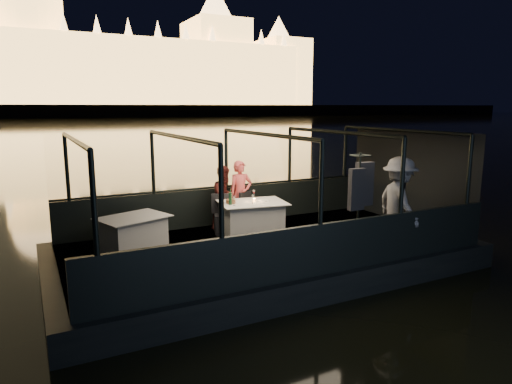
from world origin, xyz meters
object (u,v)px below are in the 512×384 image
chair_port_right (248,210)px  dining_table_central (253,219)px  passenger_stripe (399,208)px  chair_port_left (224,214)px  passenger_dark (397,203)px  dining_table_aft (134,232)px  person_man_maroon (225,198)px  person_woman_coral (241,195)px  coat_stand (358,211)px  wine_bottle (230,198)px

chair_port_right → dining_table_central: bearing=-131.6°
dining_table_central → passenger_stripe: (2.20, -2.18, 0.47)m
chair_port_left → passenger_dark: 3.79m
chair_port_left → chair_port_right: (0.70, 0.16, 0.00)m
chair_port_right → passenger_dark: 3.38m
chair_port_left → dining_table_aft: bearing=-153.2°
dining_table_central → person_man_maroon: person_man_maroon is taller
dining_table_aft → passenger_stripe: size_ratio=0.70×
person_woman_coral → chair_port_left: bearing=-143.2°
dining_table_central → passenger_stripe: bearing=-44.8°
passenger_stripe → dining_table_aft: bearing=76.7°
person_man_maroon → passenger_stripe: 3.91m
chair_port_left → person_man_maroon: person_man_maroon is taller
coat_stand → wine_bottle: size_ratio=6.10×
dining_table_central → dining_table_aft: (-2.60, 0.12, 0.00)m
dining_table_aft → passenger_dark: (5.09, -1.96, 0.47)m
chair_port_right → coat_stand: size_ratio=0.42×
passenger_stripe → wine_bottle: bearing=64.1°
dining_table_central → wine_bottle: bearing=-177.2°
passenger_dark → chair_port_right: bearing=-93.6°
dining_table_aft → chair_port_left: 2.12m
coat_stand → person_woman_coral: 3.27m
dining_table_aft → coat_stand: bearing=-31.9°
passenger_stripe → coat_stand: bearing=103.9°
dining_table_central → person_woman_coral: bearing=81.9°
person_man_maroon → passenger_dark: passenger_dark is taller
person_woman_coral → wine_bottle: person_woman_coral is taller
dining_table_aft → passenger_dark: passenger_dark is taller
dining_table_central → chair_port_right: bearing=72.3°
dining_table_aft → chair_port_right: (2.80, 0.49, 0.06)m
dining_table_central → dining_table_aft: 2.61m
coat_stand → person_woman_coral: (-1.02, 3.10, -0.15)m
chair_port_right → passenger_dark: (2.30, -2.45, 0.40)m
chair_port_left → chair_port_right: chair_port_left is taller
chair_port_right → person_man_maroon: size_ratio=0.56×
person_man_maroon → wine_bottle: bearing=-120.3°
person_man_maroon → wine_bottle: size_ratio=4.55×
chair_port_right → person_woman_coral: bearing=79.3°
person_woman_coral → dining_table_central: bearing=-96.0°
dining_table_aft → wine_bottle: size_ratio=3.97×
chair_port_right → passenger_dark: size_ratio=0.49×
dining_table_central → wine_bottle: (-0.55, -0.03, 0.53)m
dining_table_central → chair_port_left: 0.68m
dining_table_central → coat_stand: size_ratio=0.72×
coat_stand → person_man_maroon: (-1.46, 3.02, -0.15)m
person_woman_coral → person_man_maroon: person_woman_coral is taller
dining_table_aft → person_woman_coral: bearing=15.8°
chair_port_left → passenger_stripe: 3.80m
chair_port_right → wine_bottle: (-0.74, -0.63, 0.47)m
coat_stand → person_woman_coral: coat_stand is taller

